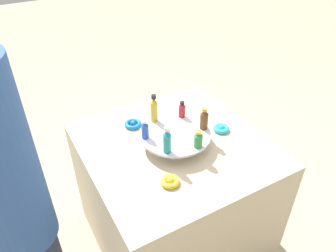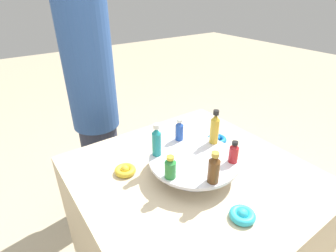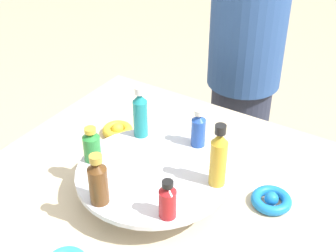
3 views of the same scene
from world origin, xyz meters
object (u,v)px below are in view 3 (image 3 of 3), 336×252
(bottle_brown, at_px, (98,181))
(bottle_green, at_px, (92,145))
(ribbon_bow_gold, at_px, (118,130))
(bottle_red, at_px, (168,200))
(bottle_blue, at_px, (198,129))
(bottle_gold, at_px, (218,157))
(ribbon_bow_blue, at_px, (271,200))
(display_stand, at_px, (153,179))
(person_figure, at_px, (246,49))
(bottle_teal, at_px, (140,114))

(bottle_brown, bearing_deg, bottle_green, -134.46)
(bottle_green, distance_m, ribbon_bow_gold, 0.23)
(bottle_green, bearing_deg, bottle_red, 75.54)
(bottle_brown, xyz_separation_m, ribbon_bow_gold, (-0.30, -0.19, -0.11))
(bottle_blue, bearing_deg, bottle_green, -44.46)
(bottle_gold, distance_m, ribbon_bow_blue, 0.18)
(bottle_blue, bearing_deg, display_stand, -14.46)
(bottle_blue, xyz_separation_m, ribbon_bow_gold, (-0.01, -0.26, -0.10))
(bottle_blue, bearing_deg, bottle_gold, 45.54)
(ribbon_bow_gold, bearing_deg, bottle_green, 22.83)
(display_stand, distance_m, bottle_brown, 0.17)
(ribbon_bow_blue, bearing_deg, bottle_gold, -53.57)
(bottle_brown, distance_m, bottle_red, 0.15)
(ribbon_bow_gold, distance_m, person_figure, 0.62)
(bottle_blue, height_order, bottle_teal, bottle_teal)
(bottle_green, relative_size, ribbon_bow_blue, 0.93)
(bottle_green, height_order, ribbon_bow_gold, bottle_green)
(bottle_blue, bearing_deg, person_figure, -166.43)
(bottle_green, relative_size, bottle_gold, 0.58)
(bottle_teal, height_order, bottle_gold, bottle_gold)
(bottle_blue, distance_m, bottle_teal, 0.15)
(ribbon_bow_blue, bearing_deg, person_figure, -150.88)
(bottle_green, bearing_deg, bottle_blue, 135.54)
(bottle_blue, height_order, bottle_green, bottle_blue)
(display_stand, distance_m, ribbon_bow_blue, 0.27)
(display_stand, xyz_separation_m, bottle_gold, (-0.04, 0.14, 0.09))
(ribbon_bow_blue, bearing_deg, bottle_brown, -47.53)
(bottle_blue, relative_size, bottle_green, 1.14)
(bottle_blue, xyz_separation_m, bottle_red, (0.25, 0.07, -0.00))
(bottle_gold, bearing_deg, bottle_blue, -134.46)
(bottle_green, distance_m, ribbon_bow_blue, 0.43)
(bottle_brown, relative_size, bottle_red, 1.34)
(bottle_teal, distance_m, ribbon_bow_blue, 0.37)
(display_stand, bearing_deg, bottle_teal, -134.46)
(bottle_teal, height_order, bottle_red, bottle_teal)
(bottle_brown, height_order, ribbon_bow_blue, bottle_brown)
(display_stand, distance_m, ribbon_bow_gold, 0.27)
(bottle_gold, bearing_deg, bottle_brown, -44.46)
(bottle_brown, bearing_deg, bottle_teal, -164.46)
(bottle_green, relative_size, ribbon_bow_gold, 1.02)
(display_stand, xyz_separation_m, bottle_brown, (0.14, -0.04, 0.08))
(bottle_teal, height_order, person_figure, person_figure)
(bottle_teal, distance_m, ribbon_bow_gold, 0.18)
(display_stand, relative_size, person_figure, 0.22)
(ribbon_bow_gold, xyz_separation_m, ribbon_bow_blue, (0.04, 0.47, -0.00))
(bottle_green, distance_m, bottle_red, 0.26)
(bottle_brown, distance_m, ribbon_bow_blue, 0.40)
(bottle_teal, height_order, bottle_brown, bottle_teal)
(ribbon_bow_gold, xyz_separation_m, person_figure, (-0.61, 0.11, 0.04))
(bottle_green, bearing_deg, ribbon_bow_gold, -157.17)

